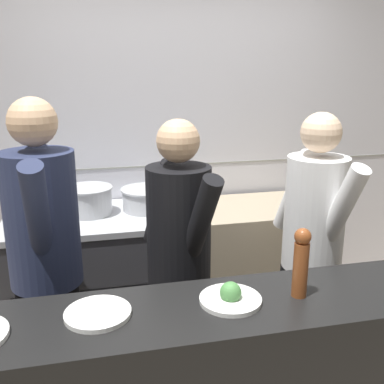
{
  "coord_description": "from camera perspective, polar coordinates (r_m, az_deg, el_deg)",
  "views": [
    {
      "loc": [
        -0.62,
        -1.8,
        1.9
      ],
      "look_at": [
        -0.04,
        0.74,
        1.15
      ],
      "focal_mm": 42.0,
      "sensor_mm": 36.0,
      "label": 1
    }
  ],
  "objects": [
    {
      "name": "wall_back_tiled",
      "position": [
        3.44,
        -2.29,
        5.99
      ],
      "size": [
        8.0,
        0.06,
        2.6
      ],
      "color": "silver",
      "rests_on": "ground_plane"
    },
    {
      "name": "oven_range",
      "position": [
        3.27,
        -11.61,
        -10.53
      ],
      "size": [
        1.21,
        0.71,
        0.91
      ],
      "color": "#38383D",
      "rests_on": "ground_plane"
    },
    {
      "name": "prep_counter",
      "position": [
        3.45,
        7.11,
        -8.98
      ],
      "size": [
        0.92,
        0.65,
        0.9
      ],
      "color": "gray",
      "rests_on": "ground_plane"
    },
    {
      "name": "stock_pot",
      "position": [
        3.1,
        -18.91,
        -1.3
      ],
      "size": [
        0.31,
        0.31,
        0.21
      ],
      "color": "#B7BABF",
      "rests_on": "oven_range"
    },
    {
      "name": "sauce_pot",
      "position": [
        3.11,
        -13.02,
        -0.96
      ],
      "size": [
        0.33,
        0.33,
        0.19
      ],
      "color": "#B7BABF",
      "rests_on": "oven_range"
    },
    {
      "name": "braising_pot",
      "position": [
        3.14,
        -5.78,
        -0.8
      ],
      "size": [
        0.35,
        0.35,
        0.15
      ],
      "color": "#B7BABF",
      "rests_on": "oven_range"
    },
    {
      "name": "plated_dish_appetiser",
      "position": [
        1.76,
        -11.87,
        -14.85
      ],
      "size": [
        0.25,
        0.25,
        0.02
      ],
      "color": "white",
      "rests_on": "pass_counter"
    },
    {
      "name": "plated_dish_dessert",
      "position": [
        1.81,
        4.91,
        -13.15
      ],
      "size": [
        0.25,
        0.25,
        0.09
      ],
      "color": "white",
      "rests_on": "pass_counter"
    },
    {
      "name": "pepper_mill",
      "position": [
        1.84,
        13.67,
        -8.54
      ],
      "size": [
        0.07,
        0.07,
        0.29
      ],
      "color": "brown",
      "rests_on": "pass_counter"
    },
    {
      "name": "chef_head_cook",
      "position": [
        2.4,
        -18.14,
        -7.45
      ],
      "size": [
        0.37,
        0.77,
        1.75
      ],
      "rotation": [
        0.0,
        0.0,
        0.04
      ],
      "color": "black",
      "rests_on": "ground_plane"
    },
    {
      "name": "chef_sous",
      "position": [
        2.39,
        -1.65,
        -8.29
      ],
      "size": [
        0.42,
        0.71,
        1.64
      ],
      "rotation": [
        0.0,
        0.0,
        0.33
      ],
      "color": "black",
      "rests_on": "ground_plane"
    },
    {
      "name": "chef_line",
      "position": [
        2.66,
        15.04,
        -6.15
      ],
      "size": [
        0.39,
        0.72,
        1.65
      ],
      "rotation": [
        0.0,
        0.0,
        0.18
      ],
      "color": "black",
      "rests_on": "ground_plane"
    }
  ]
}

